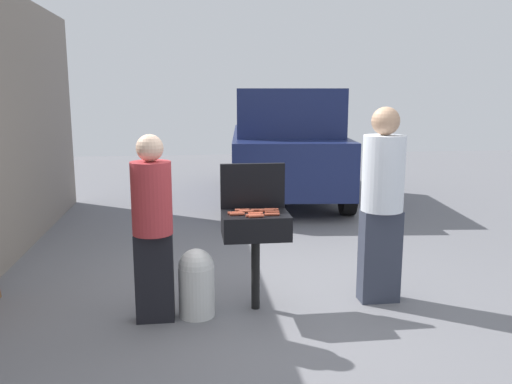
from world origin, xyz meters
The scene contains 20 objects.
ground_plane centered at (0.00, 0.00, 0.00)m, with size 24.00×24.00×0.00m, color slate.
bbq_grill centered at (-0.14, -0.12, 0.76)m, with size 0.60×0.44×0.90m.
grill_lid_open centered at (-0.14, 0.10, 1.11)m, with size 0.60×0.05×0.42m, color black.
hot_dog_0 centered at (0.01, -0.05, 0.92)m, with size 0.03×0.03×0.13m, color #B74C33.
hot_dog_1 centered at (0.00, -0.14, 0.92)m, with size 0.03×0.03×0.13m, color #B74C33.
hot_dog_2 centered at (-0.26, -0.03, 0.92)m, with size 0.03×0.03×0.13m, color #C6593D.
hot_dog_3 centered at (-0.11, -0.05, 0.92)m, with size 0.03×0.03×0.13m, color #C6593D.
hot_dog_4 centered at (-0.33, -0.14, 0.92)m, with size 0.03×0.03×0.13m, color #B74C33.
hot_dog_5 centered at (-0.15, -0.17, 0.92)m, with size 0.03×0.03×0.13m, color #AD4228.
hot_dog_6 centered at (-0.22, -0.09, 0.92)m, with size 0.03×0.03×0.13m, color #C6593D.
hot_dog_7 centered at (-0.18, -0.26, 0.92)m, with size 0.03×0.03×0.13m, color #B74C33.
hot_dog_8 centered at (-0.16, -0.28, 0.92)m, with size 0.03×0.03×0.13m, color #B74C33.
hot_dog_9 centered at (-0.32, -0.19, 0.92)m, with size 0.03×0.03×0.13m, color #B74C33.
hot_dog_10 centered at (-0.01, -0.23, 0.92)m, with size 0.03×0.03×0.13m, color #B74C33.
hot_dog_11 centered at (-0.04, -0.08, 0.92)m, with size 0.03×0.03×0.13m, color #B74C33.
hot_dog_12 centered at (-0.15, -0.21, 0.92)m, with size 0.03×0.03×0.13m, color #B74C33.
propane_tank centered at (-0.68, -0.22, 0.32)m, with size 0.32×0.32×0.62m.
person_left centered at (-1.05, -0.26, 0.89)m, with size 0.34×0.34×1.63m.
person_right centered at (1.05, -0.08, 1.00)m, with size 0.39×0.39×1.84m.
parked_minivan centered at (1.05, 5.01, 1.03)m, with size 2.38×4.57×2.02m.
Camera 1 is at (-0.71, -4.71, 1.98)m, focal length 37.21 mm.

